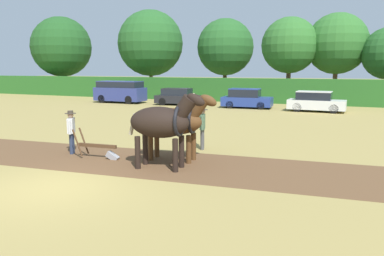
% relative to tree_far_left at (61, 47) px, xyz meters
% --- Properties ---
extents(ground_plane, '(240.00, 240.00, 0.00)m').
position_rel_tree_far_left_xyz_m(ground_plane, '(27.38, -30.44, -5.85)').
color(ground_plane, '#998447').
extents(plowed_furrow_strip, '(24.26, 6.04, 0.01)m').
position_rel_tree_far_left_xyz_m(plowed_furrow_strip, '(25.38, -27.35, -5.85)').
color(plowed_furrow_strip, brown).
rests_on(plowed_furrow_strip, ground).
extents(hedgerow, '(72.84, 1.36, 2.24)m').
position_rel_tree_far_left_xyz_m(hedgerow, '(27.38, -3.20, -4.73)').
color(hedgerow, '#286023').
rests_on(hedgerow, ground).
extents(tree_far_left, '(7.51, 7.51, 9.62)m').
position_rel_tree_far_left_xyz_m(tree_far_left, '(0.00, 0.00, 0.00)').
color(tree_far_left, '#423323').
rests_on(tree_far_left, ground).
extents(tree_left, '(7.53, 7.53, 9.81)m').
position_rel_tree_far_left_xyz_m(tree_left, '(12.49, 0.83, 0.18)').
color(tree_left, brown).
rests_on(tree_left, ground).
extents(tree_center_left, '(6.25, 6.25, 8.62)m').
position_rel_tree_far_left_xyz_m(tree_center_left, '(21.02, 2.56, -0.37)').
color(tree_center_left, '#423323').
rests_on(tree_center_left, ground).
extents(tree_center, '(5.47, 5.47, 8.14)m').
position_rel_tree_far_left_xyz_m(tree_center, '(28.41, 0.33, -0.47)').
color(tree_center, brown).
rests_on(tree_center, ground).
extents(tree_center_right, '(5.89, 5.89, 8.47)m').
position_rel_tree_far_left_xyz_m(tree_center_right, '(32.68, 1.79, -0.34)').
color(tree_center_right, brown).
rests_on(tree_center_right, ground).
extents(draft_horse_lead_left, '(2.62, 1.23, 2.49)m').
position_rel_tree_far_left_xyz_m(draft_horse_lead_left, '(29.12, -27.54, -4.38)').
color(draft_horse_lead_left, black).
rests_on(draft_horse_lead_left, ground).
extents(draft_horse_lead_right, '(2.79, 1.17, 2.39)m').
position_rel_tree_far_left_xyz_m(draft_horse_lead_right, '(29.02, -26.43, -4.49)').
color(draft_horse_lead_right, '#513319').
rests_on(draft_horse_lead_right, ground).
extents(plow, '(1.74, 0.50, 1.13)m').
position_rel_tree_far_left_xyz_m(plow, '(26.48, -27.24, -5.53)').
color(plow, '#4C331E').
rests_on(plow, ground).
extents(farmer_at_plow, '(0.40, 0.57, 1.62)m').
position_rel_tree_far_left_xyz_m(farmer_at_plow, '(25.02, -27.04, -4.92)').
color(farmer_at_plow, '#28334C').
rests_on(farmer_at_plow, ground).
extents(farmer_beside_team, '(0.42, 0.63, 1.67)m').
position_rel_tree_far_left_xyz_m(farmer_beside_team, '(29.20, -24.39, -4.88)').
color(farmer_beside_team, '#4C4C4C').
rests_on(farmer_beside_team, ground).
extents(parked_van, '(4.72, 1.94, 2.00)m').
position_rel_tree_far_left_xyz_m(parked_van, '(14.60, -8.64, -4.82)').
color(parked_van, navy).
rests_on(parked_van, ground).
extents(parked_car_left, '(4.19, 2.32, 1.45)m').
position_rel_tree_far_left_xyz_m(parked_car_left, '(20.46, -8.34, -5.15)').
color(parked_car_left, black).
rests_on(parked_car_left, ground).
extents(parked_car_center_left, '(4.08, 2.09, 1.56)m').
position_rel_tree_far_left_xyz_m(parked_car_center_left, '(26.59, -8.47, -5.11)').
color(parked_car_center_left, navy).
rests_on(parked_car_center_left, ground).
extents(parked_car_center, '(4.10, 1.80, 1.50)m').
position_rel_tree_far_left_xyz_m(parked_car_center, '(31.98, -8.93, -5.13)').
color(parked_car_center, silver).
rests_on(parked_car_center, ground).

